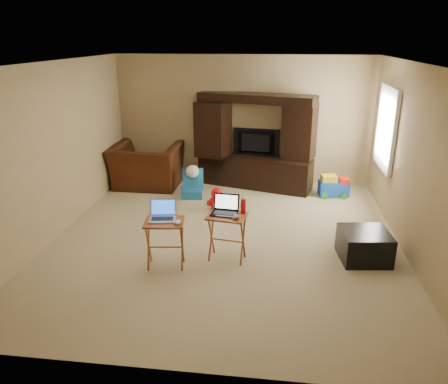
# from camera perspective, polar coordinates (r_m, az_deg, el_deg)

# --- Properties ---
(floor) EXTENTS (5.50, 5.50, 0.00)m
(floor) POSITION_cam_1_polar(r_m,az_deg,el_deg) (6.50, 0.22, -6.06)
(floor) COLOR beige
(floor) RESTS_ON ground
(ceiling) EXTENTS (5.50, 5.50, 0.00)m
(ceiling) POSITION_cam_1_polar(r_m,az_deg,el_deg) (5.86, 0.26, 16.54)
(ceiling) COLOR silver
(ceiling) RESTS_ON ground
(wall_back) EXTENTS (5.00, 0.00, 5.00)m
(wall_back) POSITION_cam_1_polar(r_m,az_deg,el_deg) (8.73, 2.46, 9.31)
(wall_back) COLOR tan
(wall_back) RESTS_ON ground
(wall_front) EXTENTS (5.00, 0.00, 5.00)m
(wall_front) POSITION_cam_1_polar(r_m,az_deg,el_deg) (3.51, -5.27, -7.05)
(wall_front) COLOR tan
(wall_front) RESTS_ON ground
(wall_left) EXTENTS (0.00, 5.50, 5.50)m
(wall_left) POSITION_cam_1_polar(r_m,az_deg,el_deg) (6.82, -21.19, 5.02)
(wall_left) COLOR tan
(wall_left) RESTS_ON ground
(wall_right) EXTENTS (0.00, 5.50, 5.50)m
(wall_right) POSITION_cam_1_polar(r_m,az_deg,el_deg) (6.28, 23.57, 3.51)
(wall_right) COLOR tan
(wall_right) RESTS_ON ground
(window_pane) EXTENTS (0.00, 1.20, 1.20)m
(window_pane) POSITION_cam_1_polar(r_m,az_deg,el_deg) (7.70, 20.57, 7.81)
(window_pane) COLOR white
(window_pane) RESTS_ON ground
(window_frame) EXTENTS (0.06, 1.14, 1.34)m
(window_frame) POSITION_cam_1_polar(r_m,az_deg,el_deg) (7.69, 20.42, 7.82)
(window_frame) COLOR white
(window_frame) RESTS_ON ground
(entertainment_center) EXTENTS (2.28, 1.14, 1.81)m
(entertainment_center) POSITION_cam_1_polar(r_m,az_deg,el_deg) (8.48, 4.14, 6.60)
(entertainment_center) COLOR black
(entertainment_center) RESTS_ON floor
(television) EXTENTS (0.93, 0.22, 0.53)m
(television) POSITION_cam_1_polar(r_m,az_deg,el_deg) (8.52, 4.14, 6.41)
(television) COLOR black
(television) RESTS_ON entertainment_center
(recliner) EXTENTS (1.30, 1.14, 0.84)m
(recliner) POSITION_cam_1_polar(r_m,az_deg,el_deg) (8.70, -10.06, 3.35)
(recliner) COLOR #451F0E
(recliner) RESTS_ON floor
(child_rocker) EXTENTS (0.46, 0.51, 0.52)m
(child_rocker) POSITION_cam_1_polar(r_m,az_deg,el_deg) (8.05, -4.27, 1.08)
(child_rocker) COLOR #17567E
(child_rocker) RESTS_ON floor
(plush_toy) EXTENTS (0.36, 0.30, 0.40)m
(plush_toy) POSITION_cam_1_polar(r_m,az_deg,el_deg) (7.47, -0.95, -0.88)
(plush_toy) COLOR red
(plush_toy) RESTS_ON floor
(push_toy) EXTENTS (0.59, 0.45, 0.41)m
(push_toy) POSITION_cam_1_polar(r_m,az_deg,el_deg) (8.35, 14.13, 0.82)
(push_toy) COLOR blue
(push_toy) RESTS_ON floor
(ottoman) EXTENTS (0.69, 0.69, 0.40)m
(ottoman) POSITION_cam_1_polar(r_m,az_deg,el_deg) (6.13, 17.84, -6.67)
(ottoman) COLOR black
(ottoman) RESTS_ON floor
(tray_table_left) EXTENTS (0.53, 0.45, 0.64)m
(tray_table_left) POSITION_cam_1_polar(r_m,az_deg,el_deg) (5.66, -7.67, -6.75)
(tray_table_left) COLOR #9F5426
(tray_table_left) RESTS_ON floor
(tray_table_right) EXTENTS (0.55, 0.47, 0.64)m
(tray_table_right) POSITION_cam_1_polar(r_m,az_deg,el_deg) (5.78, 0.40, -5.95)
(tray_table_right) COLOR #975024
(tray_table_right) RESTS_ON floor
(laptop_left) EXTENTS (0.37, 0.32, 0.24)m
(laptop_left) POSITION_cam_1_polar(r_m,az_deg,el_deg) (5.52, -8.10, -2.51)
(laptop_left) COLOR silver
(laptop_left) RESTS_ON tray_table_left
(laptop_right) EXTENTS (0.36, 0.31, 0.24)m
(laptop_right) POSITION_cam_1_polar(r_m,az_deg,el_deg) (5.63, 0.03, -1.80)
(laptop_right) COLOR black
(laptop_right) RESTS_ON tray_table_right
(mouse_left) EXTENTS (0.09, 0.14, 0.05)m
(mouse_left) POSITION_cam_1_polar(r_m,az_deg,el_deg) (5.41, -6.07, -3.94)
(mouse_left) COLOR silver
(mouse_left) RESTS_ON tray_table_left
(mouse_right) EXTENTS (0.12, 0.15, 0.05)m
(mouse_right) POSITION_cam_1_polar(r_m,az_deg,el_deg) (5.52, 1.61, -3.32)
(mouse_right) COLOR #424146
(mouse_right) RESTS_ON tray_table_right
(water_bottle) EXTENTS (0.06, 0.06, 0.20)m
(water_bottle) POSITION_cam_1_polar(r_m,az_deg,el_deg) (5.67, 2.52, -1.89)
(water_bottle) COLOR #B70D0B
(water_bottle) RESTS_ON tray_table_right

